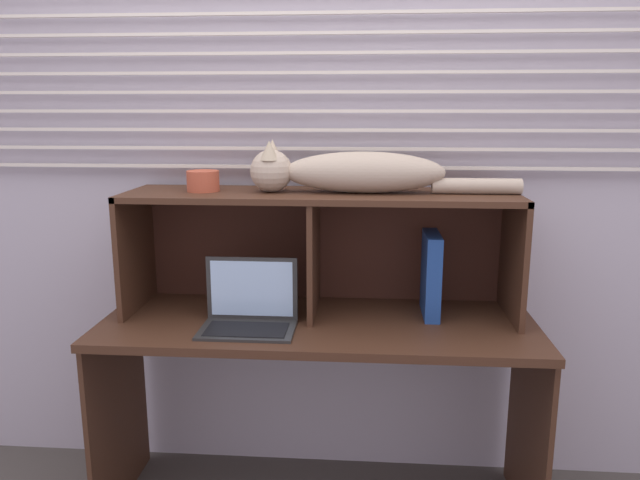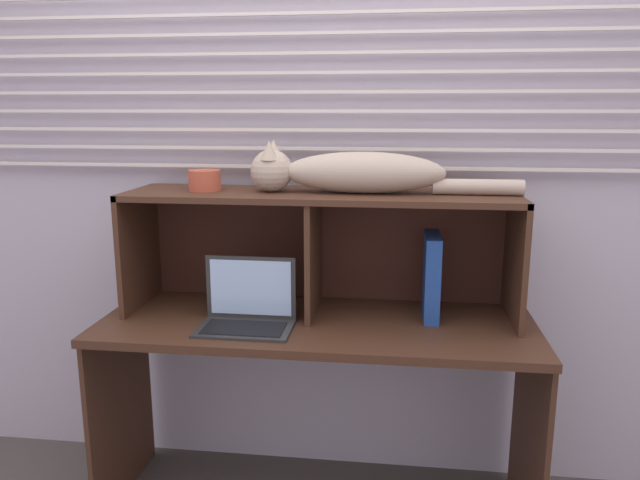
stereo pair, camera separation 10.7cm
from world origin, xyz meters
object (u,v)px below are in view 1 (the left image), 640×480
object	(u,v)px
laptop	(249,312)
small_basket	(203,181)
cat	(349,172)
binder_upright	(431,274)
book_stack	(259,306)

from	to	relation	value
laptop	small_basket	distance (m)	0.51
cat	laptop	world-z (taller)	cat
small_basket	cat	bearing A→B (deg)	0.00
binder_upright	small_basket	world-z (taller)	small_basket
laptop	book_stack	xyz separation A→B (m)	(0.00, 0.18, -0.04)
binder_upright	book_stack	size ratio (longest dim) A/B	1.28
binder_upright	book_stack	bearing A→B (deg)	-179.64
laptop	small_basket	bearing A→B (deg)	136.28
cat	laptop	xyz separation A→B (m)	(-0.34, -0.19, -0.47)
cat	book_stack	size ratio (longest dim) A/B	4.02
book_stack	small_basket	size ratio (longest dim) A/B	2.03
small_basket	book_stack	bearing A→B (deg)	-1.15
book_stack	small_basket	world-z (taller)	small_basket
cat	laptop	bearing A→B (deg)	-150.99
cat	laptop	size ratio (longest dim) A/B	2.96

